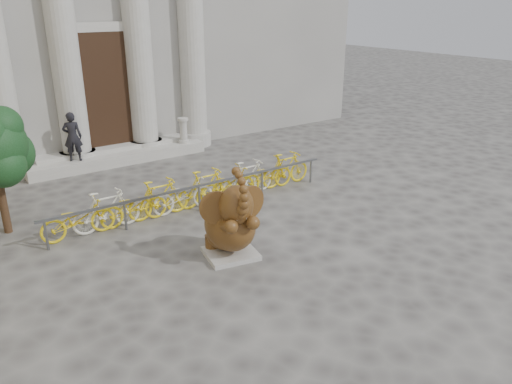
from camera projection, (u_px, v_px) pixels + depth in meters
ground at (292, 281)px, 9.78m from camera, size 80.00×80.00×0.00m
entrance_steps at (118, 157)px, 16.90m from camera, size 6.00×1.20×0.36m
elephant_statue at (231, 224)px, 10.45m from camera, size 1.39×1.65×2.11m
bike_rack at (194, 190)px, 13.04m from camera, size 8.00×0.53×1.00m
pedestrian at (73, 137)px, 15.62m from camera, size 0.67×0.56×1.57m
balustrade_post at (184, 131)px, 17.71m from camera, size 0.37×0.37×0.90m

